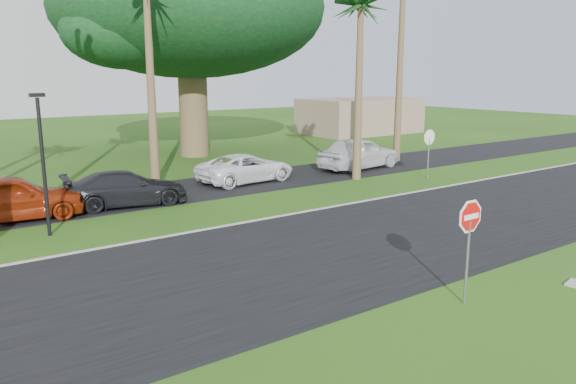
# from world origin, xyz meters

# --- Properties ---
(ground) EXTENTS (120.00, 120.00, 0.00)m
(ground) POSITION_xyz_m (0.00, 0.00, 0.00)
(ground) COLOR #244812
(ground) RESTS_ON ground
(road) EXTENTS (120.00, 8.00, 0.02)m
(road) POSITION_xyz_m (0.00, 2.00, 0.01)
(road) COLOR black
(road) RESTS_ON ground
(parking_strip) EXTENTS (120.00, 5.00, 0.02)m
(parking_strip) POSITION_xyz_m (0.00, 12.50, 0.01)
(parking_strip) COLOR black
(parking_strip) RESTS_ON ground
(curb) EXTENTS (120.00, 0.12, 0.06)m
(curb) POSITION_xyz_m (0.00, 6.05, 0.03)
(curb) COLOR gray
(curb) RESTS_ON ground
(stop_sign_near) EXTENTS (1.05, 0.07, 2.62)m
(stop_sign_near) POSITION_xyz_m (0.50, -3.00, 1.77)
(stop_sign_near) COLOR gray
(stop_sign_near) RESTS_ON ground
(stop_sign_far) EXTENTS (1.05, 0.07, 2.62)m
(stop_sign_far) POSITION_xyz_m (12.00, 8.00, 1.77)
(stop_sign_far) COLOR gray
(stop_sign_far) RESTS_ON ground
(palm_right_near) EXTENTS (5.00, 5.00, 9.50)m
(palm_right_near) POSITION_xyz_m (9.00, 10.00, 8.19)
(palm_right_near) COLOR brown
(palm_right_near) RESTS_ON ground
(canopy_tree) EXTENTS (16.50, 16.50, 13.12)m
(canopy_tree) POSITION_xyz_m (6.00, 22.00, 8.95)
(canopy_tree) COLOR brown
(canopy_tree) RESTS_ON ground
(streetlight_right) EXTENTS (0.45, 0.25, 4.64)m
(streetlight_right) POSITION_xyz_m (-6.00, 8.50, 2.65)
(streetlight_right) COLOR black
(streetlight_right) RESTS_ON ground
(building_far) EXTENTS (10.00, 6.00, 3.00)m
(building_far) POSITION_xyz_m (24.00, 26.00, 1.50)
(building_far) COLOR gray
(building_far) RESTS_ON ground
(car_red) EXTENTS (5.14, 2.52, 1.69)m
(car_red) POSITION_xyz_m (-6.63, 11.18, 0.84)
(car_red) COLOR maroon
(car_red) RESTS_ON ground
(car_dark) EXTENTS (5.07, 2.67, 1.40)m
(car_dark) POSITION_xyz_m (-2.45, 11.10, 0.70)
(car_dark) COLOR black
(car_dark) RESTS_ON ground
(car_minivan) EXTENTS (5.13, 2.73, 1.37)m
(car_minivan) POSITION_xyz_m (4.06, 12.52, 0.69)
(car_minivan) COLOR white
(car_minivan) RESTS_ON ground
(car_pickup) EXTENTS (5.42, 2.78, 1.77)m
(car_pickup) POSITION_xyz_m (11.10, 12.13, 0.88)
(car_pickup) COLOR silver
(car_pickup) RESTS_ON ground
(utility_slab) EXTENTS (0.61, 0.45, 0.06)m
(utility_slab) POSITION_xyz_m (3.79, -3.89, 0.03)
(utility_slab) COLOR #A0A098
(utility_slab) RESTS_ON ground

